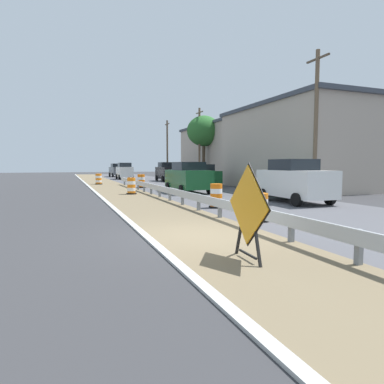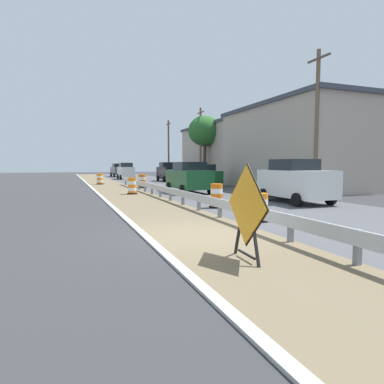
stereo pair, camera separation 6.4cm
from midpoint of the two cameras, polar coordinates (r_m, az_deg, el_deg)
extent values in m
plane|color=#333335|center=(9.18, 0.29, -7.49)|extent=(160.00, 160.00, 0.00)
cube|color=#706047|center=(9.36, 3.06, -7.23)|extent=(3.36, 120.00, 0.01)
cube|color=#4C4C51|center=(12.71, 27.00, -4.56)|extent=(7.91, 120.00, 0.00)
cube|color=#ADADA8|center=(8.80, -7.70, -8.04)|extent=(0.20, 120.00, 0.11)
cube|color=#ADB2B7|center=(13.08, 2.39, -1.38)|extent=(0.08, 41.02, 0.32)
cube|color=slate|center=(7.26, 26.47, -8.44)|extent=(0.12, 0.12, 0.70)
cube|color=slate|center=(8.74, 16.47, -5.96)|extent=(0.12, 0.12, 0.70)
cube|color=slate|center=(10.42, 9.57, -4.12)|extent=(0.12, 0.12, 0.70)
cube|color=slate|center=(12.21, 4.65, -2.77)|extent=(0.12, 0.12, 0.70)
cube|color=slate|center=(14.07, 1.02, -1.76)|extent=(0.12, 0.12, 0.70)
cube|color=slate|center=(15.98, -1.75, -0.98)|extent=(0.12, 0.12, 0.70)
cube|color=slate|center=(17.92, -3.92, -0.37)|extent=(0.12, 0.12, 0.70)
cube|color=slate|center=(19.88, -5.67, 0.12)|extent=(0.12, 0.12, 0.70)
cube|color=slate|center=(21.86, -7.10, 0.53)|extent=(0.12, 0.12, 0.70)
cube|color=slate|center=(23.85, -8.29, 0.86)|extent=(0.12, 0.12, 0.70)
cube|color=slate|center=(25.85, -9.30, 1.15)|extent=(0.12, 0.12, 0.70)
cube|color=slate|center=(27.86, -10.17, 1.39)|extent=(0.12, 0.12, 0.70)
cube|color=slate|center=(29.87, -10.91, 1.60)|extent=(0.12, 0.12, 0.70)
cube|color=slate|center=(31.89, -11.57, 1.78)|extent=(0.12, 0.12, 0.70)
cube|color=black|center=(6.58, 10.73, -7.80)|extent=(0.07, 0.39, 1.06)
cube|color=black|center=(7.19, 8.02, -6.70)|extent=(0.07, 0.39, 1.06)
cube|color=black|center=(6.98, 9.27, -10.47)|extent=(0.08, 0.72, 0.04)
cube|color=orange|center=(6.78, 9.23, -2.21)|extent=(0.11, 1.61, 1.61)
cube|color=black|center=(6.79, 9.37, -2.20)|extent=(0.10, 1.70, 1.70)
cylinder|color=orange|center=(11.65, 11.43, -4.47)|extent=(0.52, 0.52, 0.19)
cylinder|color=white|center=(11.62, 11.45, -3.53)|extent=(0.52, 0.52, 0.19)
cylinder|color=orange|center=(11.59, 11.46, -2.58)|extent=(0.52, 0.52, 0.19)
cylinder|color=white|center=(11.57, 11.48, -1.62)|extent=(0.52, 0.52, 0.19)
cylinder|color=orange|center=(11.55, 11.50, -0.66)|extent=(0.52, 0.52, 0.19)
cylinder|color=black|center=(11.66, 11.43, -4.75)|extent=(0.65, 0.65, 0.08)
cylinder|color=orange|center=(14.97, 4.05, -2.31)|extent=(0.54, 0.54, 0.22)
cylinder|color=white|center=(14.95, 4.05, -1.48)|extent=(0.54, 0.54, 0.22)
cylinder|color=orange|center=(14.92, 4.06, -0.66)|extent=(0.54, 0.54, 0.22)
cylinder|color=white|center=(14.91, 4.06, 0.18)|extent=(0.54, 0.54, 0.22)
cylinder|color=orange|center=(14.89, 4.07, 1.01)|extent=(0.54, 0.54, 0.22)
cylinder|color=black|center=(14.98, 4.05, -2.57)|extent=(0.67, 0.67, 0.08)
cylinder|color=orange|center=(22.12, -10.42, -0.09)|extent=(0.53, 0.53, 0.22)
cylinder|color=white|center=(22.10, -10.43, 0.46)|extent=(0.53, 0.53, 0.22)
cylinder|color=orange|center=(22.09, -10.44, 1.02)|extent=(0.53, 0.53, 0.22)
cylinder|color=white|center=(22.07, -10.44, 1.58)|extent=(0.53, 0.53, 0.22)
cylinder|color=orange|center=(22.06, -10.45, 2.14)|extent=(0.53, 0.53, 0.22)
cylinder|color=black|center=(22.12, -10.42, -0.27)|extent=(0.66, 0.66, 0.08)
cylinder|color=orange|center=(28.01, -8.77, 0.94)|extent=(0.60, 0.60, 0.23)
cylinder|color=white|center=(27.99, -8.77, 1.40)|extent=(0.60, 0.60, 0.23)
cylinder|color=orange|center=(27.98, -8.78, 1.86)|extent=(0.60, 0.60, 0.23)
cylinder|color=white|center=(27.97, -8.78, 2.33)|extent=(0.60, 0.60, 0.23)
cylinder|color=orange|center=(27.96, -8.79, 2.79)|extent=(0.60, 0.60, 0.23)
cylinder|color=black|center=(28.01, -8.76, 0.79)|extent=(0.75, 0.75, 0.08)
cylinder|color=orange|center=(33.72, -15.76, 1.44)|extent=(0.58, 0.58, 0.21)
cylinder|color=white|center=(33.71, -15.77, 1.80)|extent=(0.58, 0.58, 0.21)
cylinder|color=orange|center=(33.70, -15.78, 2.15)|extent=(0.58, 0.58, 0.21)
cylinder|color=white|center=(33.69, -15.79, 2.51)|extent=(0.58, 0.58, 0.21)
cylinder|color=orange|center=(33.68, -15.79, 2.87)|extent=(0.58, 0.58, 0.21)
cylinder|color=black|center=(33.72, -15.76, 1.33)|extent=(0.72, 0.72, 0.08)
cube|color=#4C5156|center=(53.99, -12.75, 3.55)|extent=(2.05, 4.45, 1.21)
cube|color=black|center=(53.81, -12.73, 4.49)|extent=(1.78, 2.08, 0.56)
cylinder|color=black|center=(55.27, -13.97, 2.92)|extent=(0.24, 0.65, 0.64)
cylinder|color=black|center=(55.60, -12.05, 2.97)|extent=(0.24, 0.65, 0.64)
cylinder|color=black|center=(52.42, -13.47, 2.84)|extent=(0.24, 0.65, 0.64)
cylinder|color=black|center=(52.77, -11.44, 2.89)|extent=(0.24, 0.65, 0.64)
cube|color=silver|center=(17.73, 17.14, 1.44)|extent=(2.03, 4.35, 1.33)
cube|color=black|center=(17.84, 16.88, 4.50)|extent=(1.78, 2.02, 0.56)
cylinder|color=black|center=(17.31, 22.49, -1.00)|extent=(0.23, 0.64, 0.64)
cylinder|color=black|center=(16.07, 17.37, -1.27)|extent=(0.23, 0.64, 0.64)
cylinder|color=black|center=(19.49, 16.85, -0.24)|extent=(0.23, 0.64, 0.64)
cylinder|color=black|center=(18.40, 12.01, -0.42)|extent=(0.23, 0.64, 0.64)
cube|color=silver|center=(45.05, -11.56, 3.40)|extent=(1.77, 4.17, 1.29)
cube|color=black|center=(44.87, -11.55, 4.58)|extent=(1.56, 1.93, 0.56)
cylinder|color=black|center=(46.30, -12.84, 2.62)|extent=(0.23, 0.64, 0.64)
cylinder|color=black|center=(46.55, -10.76, 2.66)|extent=(0.23, 0.64, 0.64)
cylinder|color=black|center=(43.59, -12.38, 2.50)|extent=(0.23, 0.64, 0.64)
cylinder|color=black|center=(43.85, -10.18, 2.55)|extent=(0.23, 0.64, 0.64)
cube|color=#195128|center=(28.80, 1.76, 2.59)|extent=(1.80, 4.20, 1.08)
cube|color=black|center=(28.94, 1.63, 4.23)|extent=(1.61, 1.94, 0.56)
cylinder|color=black|center=(27.94, 4.55, 1.40)|extent=(0.22, 0.64, 0.64)
cylinder|color=black|center=(27.21, 1.18, 1.32)|extent=(0.22, 0.64, 0.64)
cylinder|color=black|center=(30.45, 2.27, 1.68)|extent=(0.22, 0.64, 0.64)
cylinder|color=black|center=(29.78, -0.86, 1.62)|extent=(0.22, 0.64, 0.64)
cube|color=#195128|center=(23.13, -0.82, 2.25)|extent=(1.99, 4.71, 1.23)
cube|color=black|center=(22.93, -0.67, 4.47)|extent=(1.77, 2.18, 0.56)
cylinder|color=black|center=(24.33, -4.21, 0.91)|extent=(0.23, 0.64, 0.64)
cylinder|color=black|center=(24.95, 0.08, 1.01)|extent=(0.23, 0.64, 0.64)
cylinder|color=black|center=(21.39, -1.87, 0.39)|extent=(0.23, 0.64, 0.64)
cylinder|color=black|center=(22.09, 2.92, 0.52)|extent=(0.23, 0.64, 0.64)
cube|color=black|center=(38.99, -4.32, 3.32)|extent=(1.85, 4.16, 1.32)
cube|color=black|center=(39.14, -4.40, 4.70)|extent=(1.65, 1.92, 0.56)
cylinder|color=black|center=(37.98, -2.42, 2.29)|extent=(0.22, 0.64, 0.64)
cylinder|color=black|center=(37.45, -5.06, 2.24)|extent=(0.22, 0.64, 0.64)
cylinder|color=black|center=(40.58, -3.63, 2.44)|extent=(0.22, 0.64, 0.64)
cylinder|color=black|center=(40.09, -6.12, 2.40)|extent=(0.22, 0.64, 0.64)
cube|color=#AD9E8E|center=(28.46, 17.84, 7.02)|extent=(7.67, 12.66, 6.38)
cube|color=#3D424C|center=(28.80, 18.01, 13.67)|extent=(7.97, 13.17, 0.30)
cube|color=#AD9E8E|center=(42.20, 6.26, 6.49)|extent=(7.68, 14.37, 6.50)
cube|color=#3D424C|center=(42.44, 6.30, 11.08)|extent=(7.98, 14.94, 0.30)
cylinder|color=brown|center=(21.13, 20.38, 10.77)|extent=(0.24, 0.24, 8.54)
cube|color=brown|center=(21.87, 20.68, 20.64)|extent=(0.12, 1.80, 0.10)
cylinder|color=brown|center=(37.69, 1.23, 8.04)|extent=(0.24, 0.24, 8.22)
cube|color=brown|center=(38.07, 1.24, 13.48)|extent=(0.12, 1.80, 0.10)
cylinder|color=brown|center=(46.69, -4.30, 7.26)|extent=(0.24, 0.24, 8.01)
cube|color=brown|center=(46.98, -4.32, 11.53)|extent=(0.12, 1.80, 0.10)
ellipsoid|color=#1E4C23|center=(21.34, 14.93, 1.25)|extent=(2.95, 2.95, 1.41)
cylinder|color=#4C3D2D|center=(38.21, 1.96, 4.99)|extent=(0.36, 0.36, 4.22)
ellipsoid|color=#286028|center=(38.40, 1.98, 10.42)|extent=(3.83, 3.83, 3.44)
camera|label=1|loc=(0.03, -90.15, -0.01)|focal=31.10mm
camera|label=2|loc=(0.03, 89.85, 0.01)|focal=31.10mm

